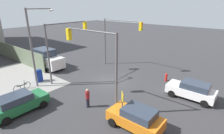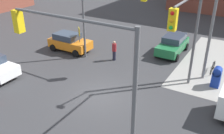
{
  "view_description": "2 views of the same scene",
  "coord_description": "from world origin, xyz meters",
  "px_view_note": "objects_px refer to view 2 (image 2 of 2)",
  "views": [
    {
      "loc": [
        -11.74,
        13.96,
        8.26
      ],
      "look_at": [
        -0.13,
        -0.38,
        1.66
      ],
      "focal_mm": 28.0,
      "sensor_mm": 36.0,
      "label": 1
    },
    {
      "loc": [
        7.7,
        -11.5,
        8.83
      ],
      "look_at": [
        0.82,
        0.08,
        2.2
      ],
      "focal_mm": 40.0,
      "sensor_mm": 36.0,
      "label": 2
    }
  ],
  "objects_px": {
    "street_lamp_corner": "(212,16)",
    "coupe_green": "(173,44)",
    "traffic_signal_nw_corner": "(106,6)",
    "bicycle_leaning_on_fence": "(213,68)",
    "traffic_signal_ne_corner": "(189,28)",
    "mailbox_blue": "(217,76)",
    "coupe_orange": "(69,42)",
    "pedestrian_crossing": "(114,50)",
    "traffic_signal_se_corner": "(82,63)"
  },
  "relations": [
    {
      "from": "traffic_signal_se_corner",
      "to": "mailbox_blue",
      "type": "height_order",
      "value": "traffic_signal_se_corner"
    },
    {
      "from": "traffic_signal_ne_corner",
      "to": "coupe_orange",
      "type": "distance_m",
      "value": 12.02
    },
    {
      "from": "coupe_orange",
      "to": "pedestrian_crossing",
      "type": "bearing_deg",
      "value": 3.01
    },
    {
      "from": "traffic_signal_ne_corner",
      "to": "coupe_orange",
      "type": "bearing_deg",
      "value": 166.62
    },
    {
      "from": "pedestrian_crossing",
      "to": "coupe_green",
      "type": "bearing_deg",
      "value": 51.63
    },
    {
      "from": "traffic_signal_ne_corner",
      "to": "pedestrian_crossing",
      "type": "bearing_deg",
      "value": 156.1
    },
    {
      "from": "street_lamp_corner",
      "to": "bicycle_leaning_on_fence",
      "type": "relative_size",
      "value": 4.57
    },
    {
      "from": "traffic_signal_nw_corner",
      "to": "pedestrian_crossing",
      "type": "relative_size",
      "value": 3.81
    },
    {
      "from": "traffic_signal_ne_corner",
      "to": "street_lamp_corner",
      "type": "height_order",
      "value": "street_lamp_corner"
    },
    {
      "from": "coupe_green",
      "to": "traffic_signal_nw_corner",
      "type": "bearing_deg",
      "value": -131.01
    },
    {
      "from": "traffic_signal_nw_corner",
      "to": "mailbox_blue",
      "type": "xyz_separation_m",
      "value": [
        8.56,
        0.5,
        -3.87
      ]
    },
    {
      "from": "traffic_signal_nw_corner",
      "to": "pedestrian_crossing",
      "type": "bearing_deg",
      "value": 62.68
    },
    {
      "from": "traffic_signal_ne_corner",
      "to": "coupe_green",
      "type": "distance_m",
      "value": 8.34
    },
    {
      "from": "traffic_signal_nw_corner",
      "to": "street_lamp_corner",
      "type": "height_order",
      "value": "street_lamp_corner"
    },
    {
      "from": "pedestrian_crossing",
      "to": "coupe_orange",
      "type": "bearing_deg",
      "value": -172.4
    },
    {
      "from": "street_lamp_corner",
      "to": "coupe_green",
      "type": "xyz_separation_m",
      "value": [
        -3.39,
        3.77,
        -3.86
      ]
    },
    {
      "from": "traffic_signal_nw_corner",
      "to": "bicycle_leaning_on_fence",
      "type": "height_order",
      "value": "traffic_signal_nw_corner"
    },
    {
      "from": "coupe_orange",
      "to": "traffic_signal_se_corner",
      "type": "bearing_deg",
      "value": -47.15
    },
    {
      "from": "traffic_signal_ne_corner",
      "to": "bicycle_leaning_on_fence",
      "type": "xyz_separation_m",
      "value": [
        1.1,
        4.88,
        -4.3
      ]
    },
    {
      "from": "traffic_signal_se_corner",
      "to": "mailbox_blue",
      "type": "distance_m",
      "value": 11.03
    },
    {
      "from": "street_lamp_corner",
      "to": "coupe_orange",
      "type": "relative_size",
      "value": 2.06
    },
    {
      "from": "traffic_signal_ne_corner",
      "to": "street_lamp_corner",
      "type": "xyz_separation_m",
      "value": [
        0.62,
        3.12,
        0.06
      ]
    },
    {
      "from": "bicycle_leaning_on_fence",
      "to": "traffic_signal_se_corner",
      "type": "bearing_deg",
      "value": -106.31
    },
    {
      "from": "traffic_signal_nw_corner",
      "to": "bicycle_leaning_on_fence",
      "type": "distance_m",
      "value": 9.44
    },
    {
      "from": "coupe_orange",
      "to": "coupe_green",
      "type": "distance_m",
      "value": 9.35
    },
    {
      "from": "street_lamp_corner",
      "to": "bicycle_leaning_on_fence",
      "type": "height_order",
      "value": "street_lamp_corner"
    },
    {
      "from": "traffic_signal_nw_corner",
      "to": "bicycle_leaning_on_fence",
      "type": "relative_size",
      "value": 3.71
    },
    {
      "from": "traffic_signal_ne_corner",
      "to": "mailbox_blue",
      "type": "relative_size",
      "value": 4.55
    },
    {
      "from": "traffic_signal_se_corner",
      "to": "coupe_orange",
      "type": "bearing_deg",
      "value": 132.85
    },
    {
      "from": "traffic_signal_ne_corner",
      "to": "coupe_green",
      "type": "height_order",
      "value": "traffic_signal_ne_corner"
    },
    {
      "from": "traffic_signal_se_corner",
      "to": "mailbox_blue",
      "type": "relative_size",
      "value": 4.55
    },
    {
      "from": "mailbox_blue",
      "to": "coupe_green",
      "type": "distance_m",
      "value": 6.14
    },
    {
      "from": "pedestrian_crossing",
      "to": "street_lamp_corner",
      "type": "bearing_deg",
      "value": 6.52
    },
    {
      "from": "pedestrian_crossing",
      "to": "traffic_signal_se_corner",
      "type": "bearing_deg",
      "value": -62.11
    },
    {
      "from": "traffic_signal_nw_corner",
      "to": "street_lamp_corner",
      "type": "relative_size",
      "value": 0.81
    },
    {
      "from": "coupe_orange",
      "to": "coupe_green",
      "type": "height_order",
      "value": "same"
    },
    {
      "from": "coupe_orange",
      "to": "street_lamp_corner",
      "type": "bearing_deg",
      "value": 2.35
    },
    {
      "from": "street_lamp_corner",
      "to": "bicycle_leaning_on_fence",
      "type": "bearing_deg",
      "value": 74.8
    },
    {
      "from": "street_lamp_corner",
      "to": "coupe_green",
      "type": "bearing_deg",
      "value": 131.94
    },
    {
      "from": "mailbox_blue",
      "to": "coupe_orange",
      "type": "xyz_separation_m",
      "value": [
        -12.8,
        -0.04,
        0.08
      ]
    },
    {
      "from": "coupe_green",
      "to": "bicycle_leaning_on_fence",
      "type": "bearing_deg",
      "value": -27.51
    },
    {
      "from": "street_lamp_corner",
      "to": "mailbox_blue",
      "type": "relative_size",
      "value": 5.59
    },
    {
      "from": "coupe_green",
      "to": "traffic_signal_ne_corner",
      "type": "bearing_deg",
      "value": -68.13
    },
    {
      "from": "street_lamp_corner",
      "to": "pedestrian_crossing",
      "type": "height_order",
      "value": "street_lamp_corner"
    },
    {
      "from": "traffic_signal_se_corner",
      "to": "traffic_signal_ne_corner",
      "type": "height_order",
      "value": "same"
    },
    {
      "from": "coupe_green",
      "to": "bicycle_leaning_on_fence",
      "type": "relative_size",
      "value": 2.44
    },
    {
      "from": "mailbox_blue",
      "to": "pedestrian_crossing",
      "type": "height_order",
      "value": "pedestrian_crossing"
    },
    {
      "from": "pedestrian_crossing",
      "to": "bicycle_leaning_on_fence",
      "type": "relative_size",
      "value": 0.97
    },
    {
      "from": "coupe_orange",
      "to": "pedestrian_crossing",
      "type": "distance_m",
      "value": 4.6
    },
    {
      "from": "traffic_signal_se_corner",
      "to": "traffic_signal_ne_corner",
      "type": "bearing_deg",
      "value": 71.19
    }
  ]
}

